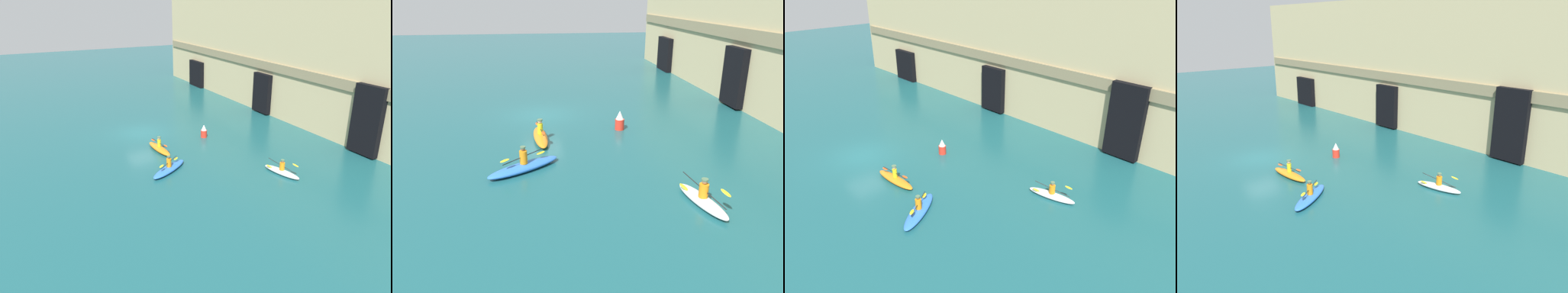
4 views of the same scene
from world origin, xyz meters
The scene contains 6 objects.
ground_plane centered at (0.00, 0.00, 0.00)m, with size 120.00×120.00×0.00m, color #195156.
cliff_bluff centered at (-1.17, 16.09, 5.87)m, with size 43.29×5.86×11.81m.
kayak_orange centered at (4.72, -0.18, 0.23)m, with size 3.34×0.94×1.18m.
kayak_blue centered at (8.48, -1.00, 0.21)m, with size 2.65×3.43×1.15m.
kayak_white centered at (12.43, 5.57, 0.23)m, with size 2.92×1.24×1.07m.
marker_buoy centered at (3.56, 4.40, 0.51)m, with size 0.53×0.53×1.12m.
Camera 3 is at (23.35, -10.18, 12.38)m, focal length 35.00 mm.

